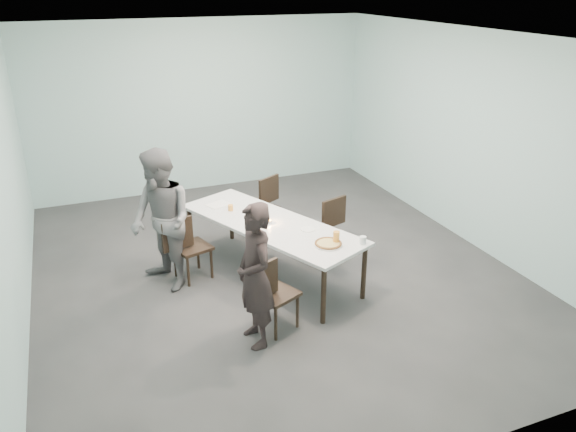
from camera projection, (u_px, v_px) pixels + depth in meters
name	position (u px, v px, depth m)	size (l,w,h in m)	color
ground	(273.00, 269.00, 7.52)	(7.00, 7.00, 0.00)	#333335
room_shell	(271.00, 121.00, 6.73)	(6.02, 7.02, 3.01)	#A4CDCE
table	(271.00, 227.00, 7.12)	(1.88, 2.74, 0.75)	white
chair_near_left	(270.00, 291.00, 6.04)	(0.65, 0.55, 0.87)	black
chair_far_left	(186.00, 244.00, 7.10)	(0.65, 0.52, 0.87)	black
chair_near_right	(328.00, 226.00, 7.62)	(0.65, 0.53, 0.87)	black
chair_far_right	(264.00, 202.00, 8.41)	(0.64, 0.57, 0.87)	black
diner_near	(255.00, 276.00, 5.74)	(0.58, 0.38, 1.59)	black
diner_far	(161.00, 221.00, 6.81)	(0.86, 0.67, 1.77)	slate
pizza	(328.00, 244.00, 6.50)	(0.34, 0.34, 0.04)	white
side_plate	(308.00, 229.00, 6.90)	(0.18, 0.18, 0.01)	white
beer_glass	(336.00, 238.00, 6.52)	(0.08, 0.08, 0.15)	orange
water_tumbler	(363.00, 240.00, 6.52)	(0.08, 0.08, 0.09)	silver
tealight	(270.00, 222.00, 7.08)	(0.06, 0.06, 0.05)	silver
amber_tumbler	(231.00, 208.00, 7.45)	(0.07, 0.07, 0.08)	orange
menu	(218.00, 204.00, 7.66)	(0.30, 0.22, 0.01)	silver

